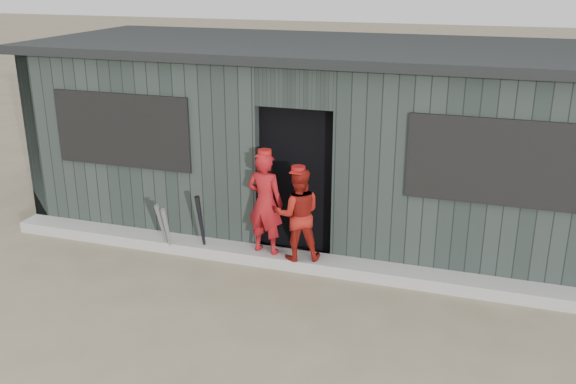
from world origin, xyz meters
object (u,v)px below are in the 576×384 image
(bat_mid, at_px, (163,228))
(player_red_right, at_px, (298,214))
(player_grey_back, at_px, (312,208))
(dugout, at_px, (325,136))
(player_red_left, at_px, (265,203))
(bat_left, at_px, (168,231))
(bat_right, at_px, (201,226))

(bat_mid, relative_size, player_red_right, 0.63)
(player_grey_back, relative_size, dugout, 0.13)
(player_red_left, bearing_deg, player_red_right, -178.68)
(dugout, bearing_deg, player_red_left, -100.31)
(dugout, bearing_deg, bat_left, -129.58)
(bat_mid, xyz_separation_m, player_grey_back, (1.79, 0.86, 0.19))
(bat_left, xyz_separation_m, dugout, (1.59, 1.92, 0.94))
(player_grey_back, bearing_deg, bat_mid, 5.95)
(bat_left, bearing_deg, player_grey_back, 27.89)
(bat_right, distance_m, player_red_right, 1.34)
(bat_mid, xyz_separation_m, player_red_right, (1.82, 0.13, 0.37))
(player_red_right, distance_m, dugout, 1.83)
(player_grey_back, height_order, dugout, dugout)
(bat_mid, bearing_deg, bat_right, 10.09)
(player_red_left, height_order, player_grey_back, player_red_left)
(bat_left, xyz_separation_m, player_red_left, (1.28, 0.23, 0.46))
(bat_mid, xyz_separation_m, bat_right, (0.52, 0.09, 0.07))
(bat_left, xyz_separation_m, bat_right, (0.43, 0.13, 0.08))
(bat_right, relative_size, dugout, 0.10)
(bat_mid, bearing_deg, dugout, 48.26)
(player_red_left, relative_size, dugout, 0.16)
(player_red_right, xyz_separation_m, dugout, (-0.14, 1.74, 0.55))
(player_red_right, bearing_deg, player_red_left, -27.74)
(player_red_left, xyz_separation_m, player_red_right, (0.45, -0.06, -0.08))
(bat_mid, distance_m, player_red_left, 1.45)
(bat_right, height_order, dugout, dugout)
(bat_left, bearing_deg, player_red_right, 5.73)
(bat_right, height_order, player_grey_back, player_grey_back)
(dugout, bearing_deg, bat_right, -122.96)
(bat_right, relative_size, player_red_left, 0.65)
(bat_right, bearing_deg, player_red_left, 6.70)
(bat_mid, bearing_deg, bat_left, -24.03)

